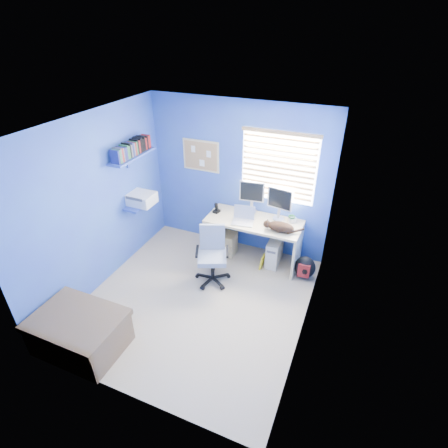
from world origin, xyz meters
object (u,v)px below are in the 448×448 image
at_px(cat, 281,227).
at_px(tower_pc, 274,252).
at_px(laptop, 243,217).
at_px(desk, 253,240).
at_px(office_chair, 212,262).

relative_size(cat, tower_pc, 0.88).
bearing_deg(cat, tower_pc, 115.51).
relative_size(laptop, cat, 0.83).
relative_size(desk, tower_pc, 3.34).
relative_size(desk, office_chair, 1.72).
bearing_deg(tower_pc, cat, -59.87).
xyz_separation_m(desk, laptop, (-0.14, -0.14, 0.48)).
height_order(laptop, tower_pc, laptop).
bearing_deg(tower_pc, office_chair, -135.64).
height_order(desk, laptop, laptop).
bearing_deg(tower_pc, laptop, -163.07).
distance_m(desk, tower_pc, 0.39).
height_order(desk, tower_pc, desk).
height_order(cat, office_chair, cat).
bearing_deg(laptop, cat, -10.12).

